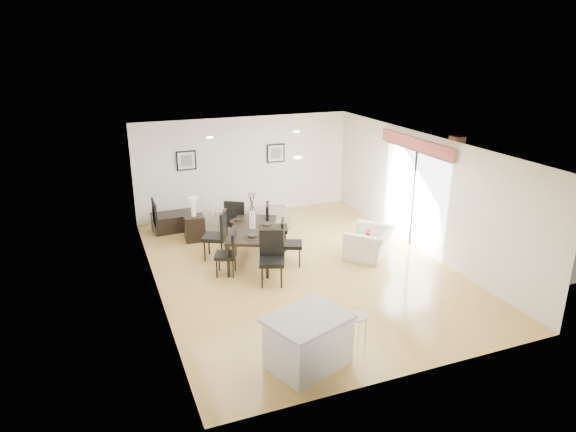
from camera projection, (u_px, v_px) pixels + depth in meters
name	position (u px, v px, depth m)	size (l,w,h in m)	color
ground	(301.00, 268.00, 11.03)	(8.00, 8.00, 0.00)	#DAAD59
wall_back	(245.00, 166.00, 14.10)	(6.00, 0.04, 2.70)	white
wall_front	(414.00, 293.00, 7.07)	(6.00, 0.04, 2.70)	white
wall_left	(153.00, 227.00, 9.55)	(0.04, 8.00, 2.70)	white
wall_right	(423.00, 193.00, 11.62)	(0.04, 8.00, 2.70)	white
ceiling	(302.00, 144.00, 10.15)	(6.00, 8.00, 0.02)	white
sofa	(246.00, 216.00, 13.27)	(2.19, 0.86, 0.64)	gray
armchair	(369.00, 243.00, 11.47)	(1.04, 0.91, 0.68)	silver
courtyard_plant_a	(537.00, 237.00, 11.94)	(0.53, 0.46, 0.58)	#38622A
courtyard_plant_b	(479.00, 212.00, 13.67)	(0.33, 0.33, 0.58)	#38622A
dining_table	(253.00, 232.00, 11.18)	(1.61, 2.06, 0.77)	black
dining_chair_wnear	(229.00, 251.00, 10.57)	(0.56, 0.56, 0.96)	black
dining_chair_wfar	(219.00, 232.00, 11.34)	(0.66, 0.66, 1.10)	black
dining_chair_enear	(288.00, 240.00, 11.07)	(0.59, 0.59, 1.00)	black
dining_chair_efar	(273.00, 224.00, 11.86)	(0.63, 0.63, 1.10)	black
dining_chair_head	(272.00, 254.00, 10.21)	(0.62, 0.62, 1.08)	black
dining_chair_foot	(236.00, 219.00, 12.20)	(0.67, 0.67, 1.08)	black
vase	(252.00, 212.00, 11.03)	(0.88, 1.45, 0.82)	white
coffee_table	(175.00, 222.00, 13.18)	(1.09, 0.65, 0.44)	black
side_table	(195.00, 228.00, 12.47)	(0.46, 0.46, 0.62)	black
table_lamp	(193.00, 204.00, 12.27)	(0.25, 0.25, 0.47)	white
cushion	(368.00, 237.00, 11.29)	(0.29, 0.09, 0.29)	maroon
kitchen_island	(308.00, 341.00, 7.62)	(1.42, 1.25, 0.83)	silver
bar_stool	(357.00, 321.00, 7.85)	(0.31, 0.31, 0.67)	silver
framed_print_back_left	(186.00, 161.00, 13.43)	(0.52, 0.04, 0.52)	black
framed_print_back_right	(276.00, 153.00, 14.29)	(0.52, 0.04, 0.52)	black
framed_print_left_wall	(155.00, 215.00, 9.29)	(0.04, 0.52, 0.52)	black
sliding_door	(415.00, 177.00, 11.77)	(0.12, 2.70, 2.57)	white
courtyard	(502.00, 188.00, 13.62)	(6.00, 6.00, 2.00)	gray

